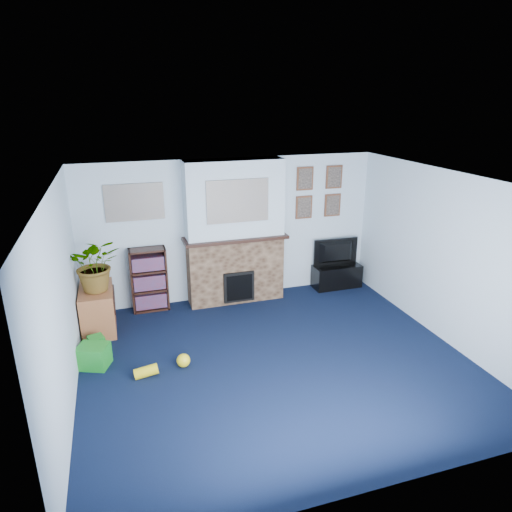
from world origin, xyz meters
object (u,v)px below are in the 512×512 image
object	(u,v)px
bookshelf	(149,281)
tv_stand	(337,275)
sideboard	(98,308)
television	(337,253)

from	to	relation	value
bookshelf	tv_stand	bearing A→B (deg)	-1.31
tv_stand	sideboard	bearing A→B (deg)	-174.55
bookshelf	sideboard	size ratio (longest dim) A/B	1.24
tv_stand	sideboard	world-z (taller)	sideboard
tv_stand	television	bearing A→B (deg)	90.00
tv_stand	sideboard	distance (m)	4.17
bookshelf	sideboard	distance (m)	0.95
tv_stand	bookshelf	xyz separation A→B (m)	(-3.35, 0.08, 0.28)
tv_stand	television	xyz separation A→B (m)	(0.00, 0.02, 0.43)
tv_stand	bookshelf	distance (m)	3.36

